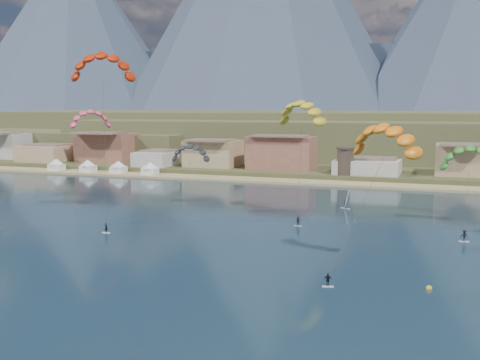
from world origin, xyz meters
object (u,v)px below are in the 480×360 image
object	(u,v)px
kitesurfer_red	(103,63)
kitesurfer_yellow	(302,109)
windsurfer	(346,202)
kitesurfer_green	(470,155)
watchtower	(345,161)
kitesurfer_orange	(386,135)
buoy	(429,288)

from	to	relation	value
kitesurfer_red	kitesurfer_yellow	distance (m)	40.99
windsurfer	kitesurfer_yellow	bearing A→B (deg)	-120.09
kitesurfer_green	watchtower	bearing A→B (deg)	119.47
kitesurfer_yellow	windsurfer	world-z (taller)	kitesurfer_yellow
kitesurfer_orange	buoy	size ratio (longest dim) A/B	30.55
kitesurfer_green	kitesurfer_red	bearing A→B (deg)	-165.01
kitesurfer_red	buoy	world-z (taller)	kitesurfer_red
kitesurfer_green	buoy	world-z (taller)	kitesurfer_green
kitesurfer_red	windsurfer	xyz separation A→B (m)	(43.59, 29.64, -30.12)
kitesurfer_orange	windsurfer	distance (m)	50.57
kitesurfer_red	kitesurfer_green	world-z (taller)	kitesurfer_red
kitesurfer_red	kitesurfer_green	xyz separation A→B (m)	(68.77, 18.42, -17.73)
watchtower	kitesurfer_green	distance (m)	68.44
kitesurfer_yellow	kitesurfer_red	bearing A→B (deg)	-154.99
windsurfer	buoy	distance (m)	58.68
watchtower	kitesurfer_orange	size ratio (longest dim) A/B	0.37
kitesurfer_yellow	windsurfer	size ratio (longest dim) A/B	5.79
kitesurfer_red	buoy	distance (m)	75.14
kitesurfer_yellow	kitesurfer_green	bearing A→B (deg)	2.69
kitesurfer_yellow	kitesurfer_orange	world-z (taller)	kitesurfer_yellow
kitesurfer_yellow	kitesurfer_orange	bearing A→B (deg)	-58.49
watchtower	buoy	size ratio (longest dim) A/B	11.21
kitesurfer_yellow	buoy	xyz separation A→B (m)	(27.08, -42.50, -22.19)
kitesurfer_orange	watchtower	bearing A→B (deg)	102.69
kitesurfer_orange	kitesurfer_green	bearing A→B (deg)	70.22
kitesurfer_orange	kitesurfer_green	size ratio (longest dim) A/B	1.21
kitesurfer_red	kitesurfer_orange	world-z (taller)	kitesurfer_red
kitesurfer_red	buoy	bearing A→B (deg)	-22.04
kitesurfer_yellow	kitesurfer_green	size ratio (longest dim) A/B	1.31
watchtower	kitesurfer_orange	xyz separation A→B (m)	(21.09, -93.68, 12.57)
kitesurfer_yellow	windsurfer	xyz separation A→B (m)	(7.39, 12.76, -20.92)
kitesurfer_red	windsurfer	size ratio (longest dim) A/B	7.98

